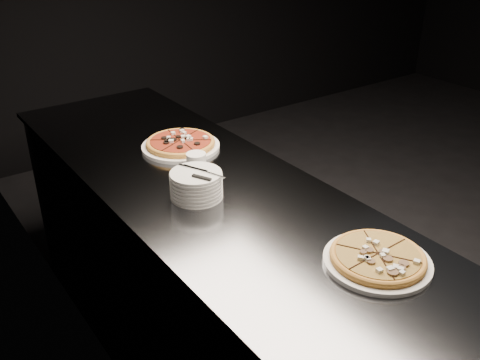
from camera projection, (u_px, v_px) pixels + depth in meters
wall_left at (99, 76)px, 1.60m from camera, size 0.02×5.00×2.80m
counter at (211, 282)px, 2.22m from camera, size 0.74×2.44×0.92m
pizza_mushroom at (378, 258)px, 1.56m from camera, size 0.32×0.32×0.04m
pizza_tomato at (181, 144)px, 2.30m from camera, size 0.40×0.40×0.04m
plate_stack at (196, 185)px, 1.91m from camera, size 0.19×0.19×0.10m
cutlery at (200, 173)px, 1.88m from camera, size 0.08×0.20×0.01m
ramekin at (196, 161)px, 2.11m from camera, size 0.08×0.08×0.07m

